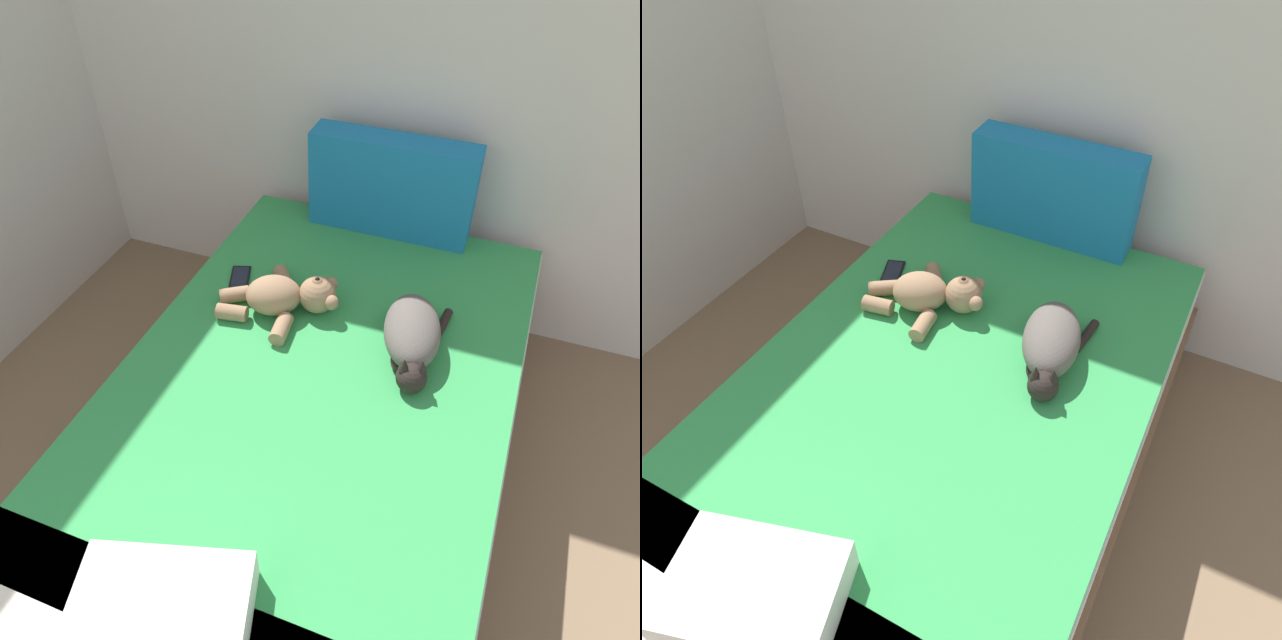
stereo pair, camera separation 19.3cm
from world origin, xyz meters
TOP-DOWN VIEW (x-y plane):
  - wall_back at (1.82, 4.17)m, footprint 3.75×0.06m
  - bed at (1.55, 3.03)m, footprint 1.31×2.08m
  - patterned_cushion at (1.54, 3.97)m, footprint 0.67×0.15m
  - cat at (1.81, 3.29)m, footprint 0.27×0.44m
  - teddy_bear at (1.34, 3.34)m, footprint 0.46×0.38m
  - cell_phone at (1.10, 3.43)m, footprint 0.12×0.16m
  - throw_pillow at (1.50, 2.22)m, footprint 0.46×0.38m

SIDE VIEW (x-z plane):
  - bed at x=1.55m, z-range 0.00..0.53m
  - cell_phone at x=1.10m, z-range 0.54..0.55m
  - throw_pillow at x=1.50m, z-range 0.54..0.65m
  - teddy_bear at x=1.34m, z-range 0.53..0.67m
  - cat at x=1.81m, z-range 0.53..0.68m
  - patterned_cushion at x=1.54m, z-range 0.54..0.95m
  - wall_back at x=1.82m, z-range 0.00..2.49m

